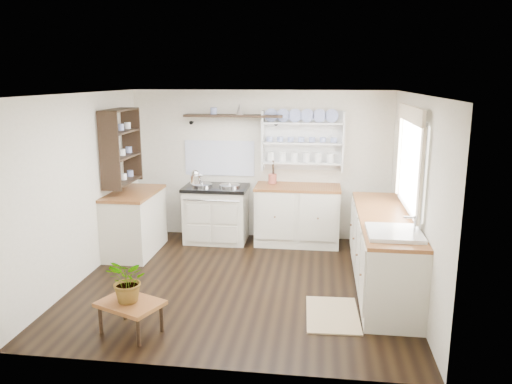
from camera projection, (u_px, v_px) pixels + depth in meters
floor at (242, 282)px, 6.18m from camera, size 4.00×3.80×0.01m
wall_back at (261, 165)px, 7.76m from camera, size 4.00×0.02×2.30m
wall_right at (415, 197)px, 5.68m from camera, size 0.02×3.80×2.30m
wall_left at (82, 188)px, 6.18m from camera, size 0.02×3.80×2.30m
ceiling at (241, 94)px, 5.67m from camera, size 4.00×3.80×0.01m
window at (410, 159)px, 5.73m from camera, size 0.08×1.55×1.22m
aga_cooker at (216, 213)px, 7.68m from camera, size 0.97×0.68×0.90m
back_cabinets at (297, 214)px, 7.55m from camera, size 1.27×0.63×0.90m
right_cabinets at (383, 251)px, 5.96m from camera, size 0.62×2.43×0.90m
belfast_sink at (394, 244)px, 5.16m from camera, size 0.55×0.60×0.45m
left_cabinets at (135, 222)px, 7.17m from camera, size 0.62×1.13×0.90m
plate_rack at (303, 140)px, 7.56m from camera, size 1.20×0.22×0.90m
high_shelf at (233, 116)px, 7.53m from camera, size 1.50×0.29×0.16m
left_shelving at (121, 146)px, 6.94m from camera, size 0.28×0.80×1.05m
kettle at (196, 177)px, 7.47m from camera, size 0.16×0.16×0.20m
utensil_crock at (272, 179)px, 7.56m from camera, size 0.12×0.12×0.14m
center_table at (130, 306)px, 4.92m from camera, size 0.72×0.63×0.33m
potted_plant at (129, 280)px, 4.86m from camera, size 0.53×0.52×0.45m
floor_rug at (332, 315)px, 5.33m from camera, size 0.58×0.87×0.02m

